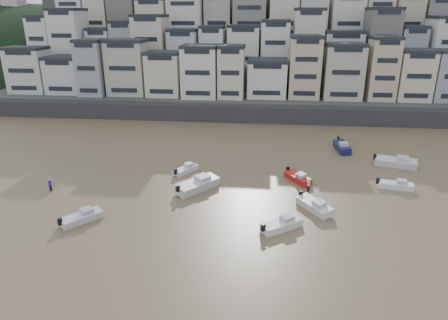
# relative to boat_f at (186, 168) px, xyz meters

# --- Properties ---
(harbor_wall) EXTENTS (140.00, 3.00, 3.50)m
(harbor_wall) POSITION_rel_boat_f_xyz_m (10.07, 30.16, 1.13)
(harbor_wall) COLOR #38383A
(harbor_wall) RESTS_ON ground
(hillside) EXTENTS (141.04, 66.00, 50.00)m
(hillside) POSITION_rel_boat_f_xyz_m (14.81, 70.00, 12.38)
(hillside) COLOR #4C4C47
(hillside) RESTS_ON ground
(headland) EXTENTS (216.00, 135.00, 53.33)m
(headland) POSITION_rel_boat_f_xyz_m (-94.92, 100.15, -0.61)
(headland) COLOR black
(headland) RESTS_ON ground
(boat_f) EXTENTS (3.70, 4.67, 1.25)m
(boat_f) POSITION_rel_boat_f_xyz_m (0.00, 0.00, 0.00)
(boat_f) COLOR white
(boat_f) RESTS_ON ground
(boat_e) EXTENTS (4.18, 5.13, 1.38)m
(boat_e) POSITION_rel_boat_f_xyz_m (16.32, -1.61, 0.07)
(boat_e) COLOR #B21D15
(boat_e) RESTS_ON ground
(boat_i) EXTENTS (2.52, 6.46, 1.73)m
(boat_i) POSITION_rel_boat_f_xyz_m (24.80, 12.87, 0.24)
(boat_i) COLOR #151843
(boat_i) RESTS_ON ground
(boat_g) EXTENTS (6.93, 3.83, 1.80)m
(boat_g) POSITION_rel_boat_f_xyz_m (31.72, 5.71, 0.28)
(boat_g) COLOR silver
(boat_g) RESTS_ON ground
(boat_c) EXTENTS (6.22, 6.99, 1.93)m
(boat_c) POSITION_rel_boat_f_xyz_m (2.76, -6.03, 0.34)
(boat_c) COLOR silver
(boat_c) RESTS_ON ground
(boat_j) EXTENTS (4.63, 4.99, 1.40)m
(boat_j) POSITION_rel_boat_f_xyz_m (-8.91, -15.95, 0.08)
(boat_j) COLOR silver
(boat_j) RESTS_ON ground
(boat_a) EXTENTS (5.34, 4.66, 1.47)m
(boat_a) POSITION_rel_boat_f_xyz_m (13.69, -15.13, 0.11)
(boat_a) COLOR white
(boat_a) RESTS_ON ground
(boat_d) EXTENTS (5.12, 2.46, 1.34)m
(boat_d) POSITION_rel_boat_f_xyz_m (29.35, -2.70, 0.05)
(boat_d) COLOR white
(boat_d) RESTS_ON ground
(boat_b) EXTENTS (4.69, 5.74, 1.55)m
(boat_b) POSITION_rel_boat_f_xyz_m (17.72, -10.30, 0.15)
(boat_b) COLOR silver
(boat_b) RESTS_ON ground
(person_blue) EXTENTS (0.44, 0.44, 1.74)m
(person_blue) POSITION_rel_boat_f_xyz_m (-16.71, -8.37, 0.25)
(person_blue) COLOR #3118B7
(person_blue) RESTS_ON ground
(person_pink) EXTENTS (0.44, 0.44, 1.74)m
(person_pink) POSITION_rel_boat_f_xyz_m (17.50, -4.87, 0.25)
(person_pink) COLOR #F4ACC4
(person_pink) RESTS_ON ground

